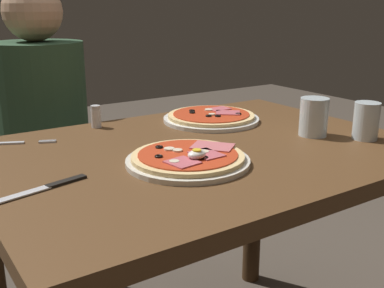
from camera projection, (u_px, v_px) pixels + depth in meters
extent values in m
cube|color=brown|center=(202.00, 154.00, 1.23)|extent=(1.11, 0.81, 0.04)
cylinder|color=#3C2715|center=(253.00, 200.00, 1.87)|extent=(0.07, 0.07, 0.71)
cylinder|color=silver|center=(188.00, 161.00, 1.09)|extent=(0.29, 0.29, 0.01)
cylinder|color=#E5C17F|center=(188.00, 157.00, 1.09)|extent=(0.26, 0.26, 0.01)
cylinder|color=red|center=(188.00, 154.00, 1.09)|extent=(0.23, 0.23, 0.00)
torus|color=black|center=(204.00, 158.00, 1.05)|extent=(0.02, 0.02, 0.00)
torus|color=black|center=(159.00, 147.00, 1.13)|extent=(0.02, 0.02, 0.00)
torus|color=black|center=(159.00, 156.00, 1.06)|extent=(0.02, 0.02, 0.00)
cube|color=#C65B66|center=(182.00, 162.00, 1.02)|extent=(0.07, 0.07, 0.00)
cube|color=#D16B70|center=(213.00, 146.00, 1.14)|extent=(0.12, 0.12, 0.00)
cube|color=#C65B66|center=(207.00, 154.00, 1.08)|extent=(0.06, 0.08, 0.00)
cylinder|color=beige|center=(203.00, 152.00, 1.09)|extent=(0.03, 0.03, 0.00)
cylinder|color=beige|center=(174.00, 162.00, 1.03)|extent=(0.02, 0.02, 0.00)
cylinder|color=beige|center=(178.00, 150.00, 1.10)|extent=(0.02, 0.02, 0.00)
cylinder|color=beige|center=(169.00, 149.00, 1.12)|extent=(0.03, 0.03, 0.00)
ellipsoid|color=white|center=(197.00, 155.00, 1.05)|extent=(0.04, 0.03, 0.02)
cylinder|color=yellow|center=(197.00, 150.00, 1.04)|extent=(0.02, 0.02, 0.00)
cylinder|color=white|center=(211.00, 119.00, 1.49)|extent=(0.30, 0.30, 0.01)
cylinder|color=#E5C17F|center=(211.00, 116.00, 1.49)|extent=(0.27, 0.27, 0.01)
cylinder|color=red|center=(211.00, 114.00, 1.49)|extent=(0.24, 0.24, 0.00)
torus|color=black|center=(192.00, 111.00, 1.52)|extent=(0.02, 0.02, 0.00)
torus|color=black|center=(238.00, 114.00, 1.47)|extent=(0.02, 0.02, 0.00)
torus|color=black|center=(218.00, 116.00, 1.44)|extent=(0.02, 0.02, 0.00)
torus|color=black|center=(209.00, 116.00, 1.45)|extent=(0.02, 0.02, 0.00)
torus|color=black|center=(192.00, 112.00, 1.49)|extent=(0.02, 0.02, 0.00)
cube|color=#C65B66|center=(228.00, 113.00, 1.49)|extent=(0.10, 0.10, 0.00)
cube|color=#C65B66|center=(219.00, 109.00, 1.54)|extent=(0.07, 0.05, 0.00)
cylinder|color=beige|center=(209.00, 110.00, 1.53)|extent=(0.03, 0.03, 0.00)
cylinder|color=beige|center=(212.00, 114.00, 1.47)|extent=(0.02, 0.02, 0.00)
cylinder|color=silver|center=(366.00, 121.00, 1.28)|extent=(0.07, 0.07, 0.10)
cylinder|color=silver|center=(365.00, 130.00, 1.29)|extent=(0.06, 0.06, 0.05)
cylinder|color=silver|center=(314.00, 117.00, 1.32)|extent=(0.08, 0.08, 0.11)
cylinder|color=silver|center=(313.00, 127.00, 1.33)|extent=(0.07, 0.07, 0.05)
cube|color=silver|center=(10.00, 143.00, 1.25)|extent=(0.07, 0.04, 0.00)
cube|color=silver|center=(47.00, 142.00, 1.26)|extent=(0.04, 0.02, 0.00)
cube|color=silver|center=(47.00, 142.00, 1.26)|extent=(0.04, 0.02, 0.00)
cube|color=silver|center=(48.00, 141.00, 1.26)|extent=(0.04, 0.02, 0.00)
cube|color=silver|center=(48.00, 141.00, 1.27)|extent=(0.04, 0.02, 0.00)
cube|color=silver|center=(23.00, 194.00, 0.91)|extent=(0.11, 0.04, 0.00)
cube|color=black|center=(66.00, 181.00, 0.98)|extent=(0.09, 0.04, 0.01)
cylinder|color=white|center=(96.00, 118.00, 1.41)|extent=(0.03, 0.03, 0.05)
cylinder|color=silver|center=(95.00, 107.00, 1.40)|extent=(0.03, 0.03, 0.01)
cylinder|color=black|center=(54.00, 239.00, 1.82)|extent=(0.29, 0.29, 0.46)
cylinder|color=#2D4C33|center=(42.00, 116.00, 1.68)|extent=(0.32, 0.32, 0.52)
sphere|color=tan|center=(32.00, 11.00, 1.58)|extent=(0.20, 0.20, 0.20)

